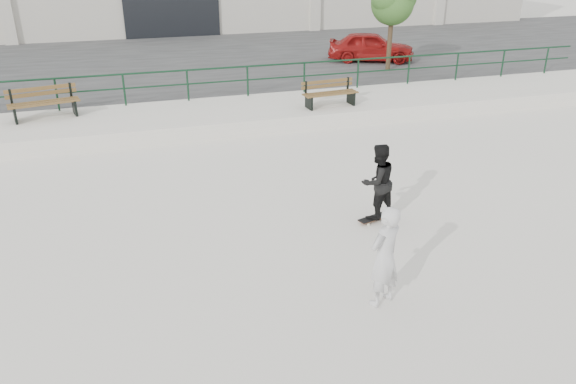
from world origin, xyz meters
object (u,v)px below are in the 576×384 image
object	(u,v)px
bench_right	(330,93)
skateboard	(375,218)
bench_left	(44,103)
red_car	(371,46)
seated_skater	(384,257)
standing_skater	(378,182)

from	to	relation	value
bench_right	skateboard	world-z (taller)	bench_right
bench_left	bench_right	world-z (taller)	bench_left
red_car	skateboard	distance (m)	14.22
bench_left	bench_right	bearing A→B (deg)	-20.44
bench_right	seated_skater	xyz separation A→B (m)	(-2.68, -9.48, -0.04)
bench_left	red_car	size ratio (longest dim) A/B	0.57
skateboard	seated_skater	size ratio (longest dim) A/B	0.47
bench_right	red_car	bearing A→B (deg)	50.14
bench_left	red_car	xyz separation A→B (m)	(12.74, 4.87, 0.17)
bench_left	skateboard	xyz separation A→B (m)	(6.98, -8.08, -0.88)
standing_skater	bench_left	bearing A→B (deg)	-64.11
skateboard	seated_skater	distance (m)	2.99
bench_left	bench_right	xyz separation A→B (m)	(8.52, -1.26, -0.05)
skateboard	standing_skater	world-z (taller)	standing_skater
red_car	skateboard	size ratio (longest dim) A/B	4.53
bench_left	seated_skater	size ratio (longest dim) A/B	1.20
standing_skater	skateboard	bearing A→B (deg)	30.09
bench_left	standing_skater	xyz separation A→B (m)	(6.98, -8.08, -0.06)
bench_right	seated_skater	size ratio (longest dim) A/B	1.05
seated_skater	skateboard	bearing A→B (deg)	-138.16
bench_right	red_car	world-z (taller)	red_car
red_car	seated_skater	xyz separation A→B (m)	(-6.90, -15.61, -0.26)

